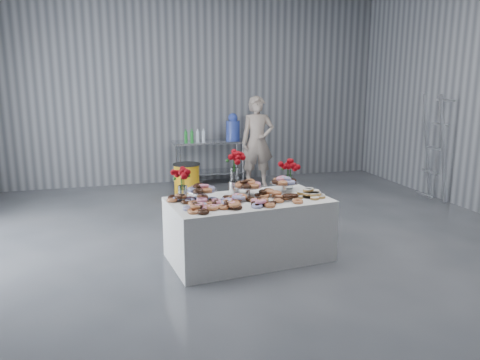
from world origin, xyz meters
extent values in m
plane|color=#3B3D43|center=(0.00, 0.00, 0.00)|extent=(9.00, 9.00, 0.00)
cube|color=gray|center=(0.00, 4.50, 2.00)|extent=(8.00, 0.04, 4.00)
cube|color=white|center=(-0.20, -0.03, 0.38)|extent=(2.00, 1.20, 0.75)
cube|color=silver|center=(0.20, 4.10, 0.88)|extent=(1.50, 0.60, 0.04)
cube|color=silver|center=(0.20, 4.10, 0.25)|extent=(1.40, 0.55, 0.03)
cylinder|color=silver|center=(-0.45, 3.85, 0.43)|extent=(0.04, 0.04, 0.86)
cylinder|color=silver|center=(0.85, 3.85, 0.43)|extent=(0.04, 0.04, 0.86)
cylinder|color=silver|center=(-0.45, 4.35, 0.43)|extent=(0.04, 0.04, 0.86)
cylinder|color=silver|center=(0.85, 4.35, 0.43)|extent=(0.04, 0.04, 0.86)
cylinder|color=silver|center=(-0.77, 0.06, 0.81)|extent=(0.06, 0.06, 0.12)
cylinder|color=silver|center=(-0.77, 0.06, 0.88)|extent=(0.36, 0.36, 0.01)
cylinder|color=silver|center=(-0.17, 0.13, 0.81)|extent=(0.06, 0.06, 0.12)
cylinder|color=silver|center=(-0.17, 0.13, 0.88)|extent=(0.36, 0.36, 0.01)
cylinder|color=silver|center=(0.33, 0.18, 0.81)|extent=(0.06, 0.06, 0.12)
cylinder|color=silver|center=(0.33, 0.18, 0.88)|extent=(0.36, 0.36, 0.01)
cylinder|color=white|center=(-0.98, 0.14, 0.84)|extent=(0.11, 0.11, 0.18)
cylinder|color=#1E5919|center=(-0.98, 0.14, 0.97)|extent=(0.04, 0.04, 0.18)
cylinder|color=white|center=(0.46, 0.35, 0.84)|extent=(0.11, 0.11, 0.18)
cylinder|color=#1E5919|center=(0.46, 0.35, 0.97)|extent=(0.04, 0.04, 0.18)
cylinder|color=silver|center=(-0.29, 0.32, 0.82)|extent=(0.14, 0.14, 0.15)
cylinder|color=white|center=(-0.29, 0.32, 0.99)|extent=(0.11, 0.11, 0.18)
cylinder|color=#1E5919|center=(-0.29, 0.32, 1.12)|extent=(0.04, 0.04, 0.18)
cylinder|color=blue|center=(0.70, 4.10, 1.10)|extent=(0.28, 0.28, 0.40)
sphere|color=blue|center=(0.70, 4.10, 1.36)|extent=(0.20, 0.20, 0.20)
imported|color=#CC8C93|center=(1.09, 3.63, 0.91)|extent=(0.71, 0.51, 1.82)
cylinder|color=#EDA413|center=(-0.45, 3.09, 0.31)|extent=(0.46, 0.46, 0.62)
cylinder|color=black|center=(-0.45, 3.09, 0.63)|extent=(0.50, 0.50, 0.02)
camera|label=1|loc=(-1.80, -5.23, 2.20)|focal=35.00mm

